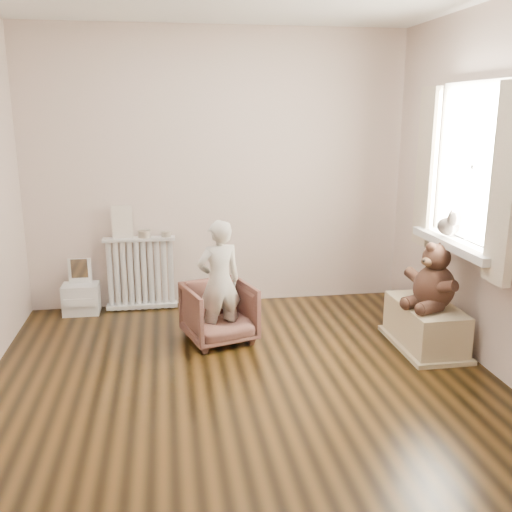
{
  "coord_description": "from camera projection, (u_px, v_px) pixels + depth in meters",
  "views": [
    {
      "loc": [
        -0.49,
        -3.61,
        1.85
      ],
      "look_at": [
        0.15,
        0.45,
        0.8
      ],
      "focal_mm": 40.0,
      "sensor_mm": 36.0,
      "label": 1
    }
  ],
  "objects": [
    {
      "name": "window_sill",
      "position": [
        457.0,
        244.0,
        4.31
      ],
      "size": [
        0.22,
        1.1,
        0.06
      ],
      "primitive_type": "cube",
      "color": "silver",
      "rests_on": "right_wall"
    },
    {
      "name": "window",
      "position": [
        475.0,
        167.0,
        4.18
      ],
      "size": [
        0.03,
        0.9,
        1.1
      ],
      "primitive_type": "cube",
      "color": "white",
      "rests_on": "right_wall"
    },
    {
      "name": "plush_cat",
      "position": [
        448.0,
        224.0,
        4.42
      ],
      "size": [
        0.24,
        0.29,
        0.21
      ],
      "primitive_type": null,
      "rotation": [
        0.0,
        0.0,
        -0.4
      ],
      "color": "#6C635C",
      "rests_on": "window_sill"
    },
    {
      "name": "tin_b",
      "position": [
        166.0,
        234.0,
        5.34
      ],
      "size": [
        0.09,
        0.09,
        0.05
      ],
      "primitive_type": "cylinder",
      "color": "#A59E8C",
      "rests_on": "radiator"
    },
    {
      "name": "curtain_right",
      "position": [
        426.0,
        168.0,
        4.73
      ],
      "size": [
        0.06,
        0.26,
        1.3
      ],
      "primitive_type": "cube",
      "color": "beige",
      "rests_on": "right_wall"
    },
    {
      "name": "tin_a",
      "position": [
        144.0,
        234.0,
        5.31
      ],
      "size": [
        0.11,
        0.11,
        0.07
      ],
      "primitive_type": "cylinder",
      "color": "#A59E8C",
      "rests_on": "radiator"
    },
    {
      "name": "teddy_bear",
      "position": [
        436.0,
        269.0,
        4.37
      ],
      "size": [
        0.52,
        0.46,
        0.52
      ],
      "primitive_type": null,
      "rotation": [
        0.0,
        0.0,
        0.38
      ],
      "color": "#321D15",
      "rests_on": "toy_bench"
    },
    {
      "name": "floor",
      "position": [
        245.0,
        383.0,
        3.99
      ],
      "size": [
        3.6,
        3.6,
        0.01
      ],
      "primitive_type": "cube",
      "color": "black",
      "rests_on": "ground"
    },
    {
      "name": "radiator",
      "position": [
        141.0,
        270.0,
        5.39
      ],
      "size": [
        0.67,
        0.13,
        0.7
      ],
      "primitive_type": "cube",
      "color": "silver",
      "rests_on": "floor"
    },
    {
      "name": "toy_bench",
      "position": [
        425.0,
        323.0,
        4.57
      ],
      "size": [
        0.4,
        0.76,
        0.36
      ],
      "primitive_type": "cube",
      "color": "beige",
      "rests_on": "floor"
    },
    {
      "name": "armchair",
      "position": [
        219.0,
        313.0,
        4.67
      ],
      "size": [
        0.65,
        0.66,
        0.49
      ],
      "primitive_type": "imported",
      "rotation": [
        0.0,
        0.0,
        0.29
      ],
      "color": "brown",
      "rests_on": "floor"
    },
    {
      "name": "right_wall",
      "position": [
        502.0,
        193.0,
        3.94
      ],
      "size": [
        0.02,
        3.6,
        2.6
      ],
      "primitive_type": "cube",
      "color": "beige",
      "rests_on": "ground"
    },
    {
      "name": "back_wall",
      "position": [
        218.0,
        171.0,
        5.39
      ],
      "size": [
        3.6,
        0.02,
        2.6
      ],
      "primitive_type": "cube",
      "color": "beige",
      "rests_on": "ground"
    },
    {
      "name": "curtain_left",
      "position": [
        505.0,
        185.0,
        3.64
      ],
      "size": [
        0.06,
        0.26,
        1.3
      ],
      "primitive_type": "cube",
      "color": "beige",
      "rests_on": "right_wall"
    },
    {
      "name": "paper_doll",
      "position": [
        122.0,
        222.0,
        5.25
      ],
      "size": [
        0.18,
        0.02,
        0.31
      ],
      "primitive_type": "cube",
      "color": "beige",
      "rests_on": "radiator"
    },
    {
      "name": "toy_vanity",
      "position": [
        80.0,
        285.0,
        5.3
      ],
      "size": [
        0.33,
        0.24,
        0.52
      ],
      "primitive_type": "cube",
      "color": "silver",
      "rests_on": "floor"
    },
    {
      "name": "front_wall",
      "position": [
        315.0,
        278.0,
        1.95
      ],
      "size": [
        3.6,
        0.02,
        2.6
      ],
      "primitive_type": "cube",
      "color": "beige",
      "rests_on": "ground"
    },
    {
      "name": "child",
      "position": [
        219.0,
        282.0,
        4.55
      ],
      "size": [
        0.42,
        0.34,
        1.01
      ],
      "primitive_type": "imported",
      "rotation": [
        0.0,
        0.0,
        3.43
      ],
      "color": "beige",
      "rests_on": "armchair"
    }
  ]
}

